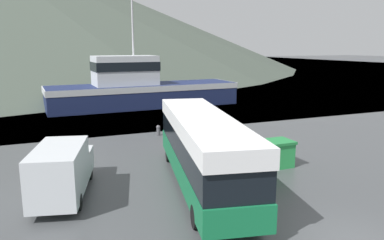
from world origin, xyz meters
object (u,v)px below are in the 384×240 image
delivery_van (62,169)px  storage_bin (278,153)px  small_boat (116,100)px  fishing_boat (140,88)px  tour_bus (202,147)px

delivery_van → storage_bin: size_ratio=4.13×
small_boat → storage_bin: bearing=-128.2°
delivery_van → storage_bin: delivery_van is taller
fishing_boat → tour_bus: bearing=-9.9°
tour_bus → small_boat: size_ratio=2.29×
fishing_boat → storage_bin: (1.79, -23.49, -1.30)m
small_boat → fishing_boat: bearing=-93.0°
delivery_van → small_boat: size_ratio=1.16×
tour_bus → storage_bin: bearing=24.1°
storage_bin → small_boat: size_ratio=0.28×
fishing_boat → delivery_van: bearing=-24.4°
tour_bus → delivery_van: tour_bus is taller
tour_bus → fishing_boat: bearing=94.2°
tour_bus → small_boat: (1.10, 26.92, -1.43)m
storage_bin → small_boat: (-4.04, 25.81, -0.26)m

